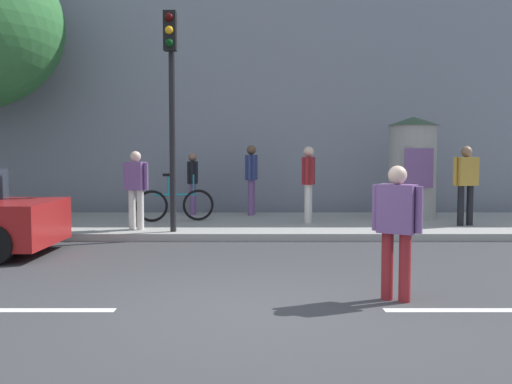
# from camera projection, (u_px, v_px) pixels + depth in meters

# --- Properties ---
(ground_plane) EXTENTS (80.00, 80.00, 0.00)m
(ground_plane) POSITION_uv_depth(u_px,v_px,m) (249.00, 310.00, 6.73)
(ground_plane) COLOR #38383A
(sidewalk_curb) EXTENTS (36.00, 4.00, 0.15)m
(sidewalk_curb) POSITION_uv_depth(u_px,v_px,m) (253.00, 225.00, 13.71)
(sidewalk_curb) COLOR #9E9B93
(sidewalk_curb) RESTS_ON ground_plane
(lane_markings) EXTENTS (25.80, 0.16, 0.01)m
(lane_markings) POSITION_uv_depth(u_px,v_px,m) (249.00, 310.00, 6.73)
(lane_markings) COLOR silver
(lane_markings) RESTS_ON ground_plane
(building_backdrop) EXTENTS (36.00, 5.00, 9.59)m
(building_backdrop) POSITION_uv_depth(u_px,v_px,m) (253.00, 50.00, 18.36)
(building_backdrop) COLOR gray
(building_backdrop) RESTS_ON ground_plane
(traffic_light) EXTENTS (0.24, 0.45, 4.28)m
(traffic_light) POSITION_uv_depth(u_px,v_px,m) (171.00, 85.00, 11.74)
(traffic_light) COLOR black
(traffic_light) RESTS_ON sidewalk_curb
(poster_column) EXTENTS (1.21, 1.21, 2.40)m
(poster_column) POSITION_uv_depth(u_px,v_px,m) (412.00, 167.00, 14.27)
(poster_column) COLOR #9E9B93
(poster_column) RESTS_ON sidewalk_curb
(pedestrian_tallest) EXTENTS (0.53, 0.51, 1.60)m
(pedestrian_tallest) POSITION_uv_depth(u_px,v_px,m) (397.00, 221.00, 7.12)
(pedestrian_tallest) COLOR maroon
(pedestrian_tallest) RESTS_ON ground_plane
(pedestrian_in_red_top) EXTENTS (0.34, 0.59, 1.70)m
(pedestrian_in_red_top) POSITION_uv_depth(u_px,v_px,m) (308.00, 178.00, 13.48)
(pedestrian_in_red_top) COLOR silver
(pedestrian_in_red_top) RESTS_ON sidewalk_curb
(pedestrian_in_dark_shirt) EXTENTS (0.31, 0.66, 1.74)m
(pedestrian_in_dark_shirt) POSITION_uv_depth(u_px,v_px,m) (251.00, 173.00, 15.04)
(pedestrian_in_dark_shirt) COLOR #724C84
(pedestrian_in_dark_shirt) RESTS_ON sidewalk_curb
(pedestrian_with_bag) EXTENTS (0.26, 0.66, 1.54)m
(pedestrian_with_bag) POSITION_uv_depth(u_px,v_px,m) (192.00, 178.00, 15.16)
(pedestrian_with_bag) COLOR #724C84
(pedestrian_with_bag) RESTS_ON sidewalk_curb
(pedestrian_with_backpack) EXTENTS (0.54, 0.37, 1.60)m
(pedestrian_with_backpack) POSITION_uv_depth(u_px,v_px,m) (136.00, 184.00, 12.30)
(pedestrian_with_backpack) COLOR silver
(pedestrian_with_backpack) RESTS_ON sidewalk_curb
(pedestrian_near_pole) EXTENTS (0.63, 0.39, 1.71)m
(pedestrian_near_pole) POSITION_uv_depth(u_px,v_px,m) (466.00, 179.00, 12.95)
(pedestrian_near_pole) COLOR black
(pedestrian_near_pole) RESTS_ON sidewalk_curb
(bicycle_leaning) EXTENTS (1.74, 0.47, 1.09)m
(bicycle_leaning) POSITION_uv_depth(u_px,v_px,m) (175.00, 204.00, 13.76)
(bicycle_leaning) COLOR black
(bicycle_leaning) RESTS_ON sidewalk_curb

